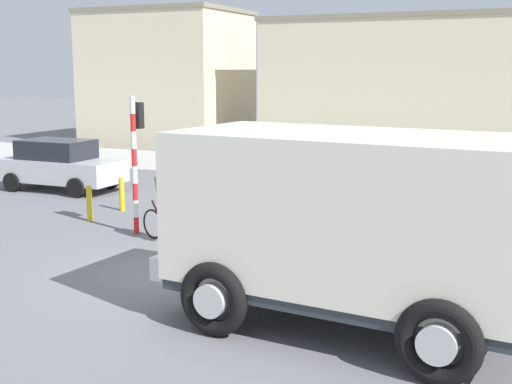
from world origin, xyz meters
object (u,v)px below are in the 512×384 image
Objects in this scene: bollard_near at (89,204)px; traffic_light_pole at (136,146)px; truck_foreground at (351,218)px; cyclist at (166,204)px; car_white_mid at (60,165)px; pedestrian_near_kerb at (454,177)px; bollard_far at (122,194)px.

traffic_light_pole is at bearing -17.23° from bollard_near.
cyclist is (-5.11, 3.18, -0.80)m from truck_foreground.
cyclist is at bearing -23.98° from traffic_light_pole.
pedestrian_near_kerb is (11.77, 2.36, 0.03)m from car_white_mid.
bollard_near is 1.40m from bollard_far.
bollard_near is at bearing -145.41° from pedestrian_near_kerb.
traffic_light_pole is 0.80× the size of car_white_mid.
truck_foreground is at bearing -90.52° from pedestrian_near_kerb.
traffic_light_pole is at bearing -135.49° from pedestrian_near_kerb.
pedestrian_near_kerb is (6.29, 6.18, -1.22)m from traffic_light_pole.
truck_foreground is 1.75× the size of traffic_light_pole.
car_white_mid reaches higher than bollard_near.
truck_foreground is 7.21m from traffic_light_pole.
car_white_mid is 4.10m from bollard_far.
cyclist is 1.06× the size of pedestrian_near_kerb.
truck_foreground is 6.23× the size of bollard_far.
traffic_light_pole reaches higher than cyclist.
bollard_near is at bearing -41.68° from car_white_mid.
cyclist reaches higher than bollard_far.
bollard_near is at bearing 152.25° from truck_foreground.
truck_foreground is at bearing -30.56° from traffic_light_pole.
traffic_light_pole is (-1.08, 0.48, 1.20)m from cyclist.
traffic_light_pole reaches higher than truck_foreground.
truck_foreground reaches higher than bollard_far.
car_white_mid is at bearing 138.32° from bollard_near.
truck_foreground is 6.23× the size of bollard_near.
cyclist is 1.91× the size of bollard_near.
truck_foreground reaches higher than bollard_near.
car_white_mid reaches higher than bollard_far.
car_white_mid is 4.46× the size of bollard_far.
cyclist is at bearing -19.80° from bollard_near.
truck_foreground is 1.40× the size of car_white_mid.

